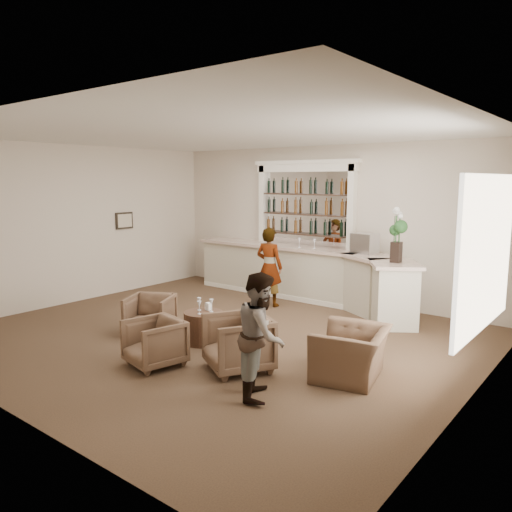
{
  "coord_description": "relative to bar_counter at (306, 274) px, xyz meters",
  "views": [
    {
      "loc": [
        5.45,
        -5.94,
        2.59
      ],
      "look_at": [
        0.1,
        0.9,
        1.25
      ],
      "focal_mm": 35.0,
      "sensor_mm": 36.0,
      "label": 1
    }
  ],
  "objects": [
    {
      "name": "guest",
      "position": [
        2.15,
        -4.4,
        0.18
      ],
      "size": [
        0.87,
        0.92,
        1.51
      ],
      "primitive_type": "imported",
      "rotation": [
        0.0,
        0.0,
        2.11
      ],
      "color": "gray",
      "rests_on": "ground"
    },
    {
      "name": "room_shell",
      "position": [
        0.33,
        -2.29,
        1.77
      ],
      "size": [
        8.04,
        7.02,
        3.32
      ],
      "color": "beige",
      "rests_on": "ground"
    },
    {
      "name": "wine_glass_tbl_b",
      "position": [
        0.31,
        -3.3,
        0.03
      ],
      "size": [
        0.07,
        0.07,
        0.21
      ],
      "primitive_type": null,
      "color": "white",
      "rests_on": "cocktail_table"
    },
    {
      "name": "armchair_left",
      "position": [
        -0.8,
        -3.62,
        -0.24
      ],
      "size": [
        0.97,
        0.98,
        0.67
      ],
      "primitive_type": "imported",
      "rotation": [
        0.0,
        0.0,
        0.47
      ],
      "color": "brown",
      "rests_on": "ground"
    },
    {
      "name": "sommelier",
      "position": [
        -0.37,
        -0.84,
        0.24
      ],
      "size": [
        0.62,
        0.44,
        1.62
      ],
      "primitive_type": "imported",
      "rotation": [
        0.0,
        0.0,
        3.23
      ],
      "color": "gray",
      "rests_on": "ground"
    },
    {
      "name": "wine_glass_bar_left",
      "position": [
        0.15,
        0.06,
        0.67
      ],
      "size": [
        0.07,
        0.07,
        0.21
      ],
      "primitive_type": null,
      "color": "white",
      "rests_on": "bar_counter"
    },
    {
      "name": "flower_vase",
      "position": [
        2.22,
        -0.59,
        1.11
      ],
      "size": [
        0.25,
        0.25,
        0.96
      ],
      "color": "black",
      "rests_on": "bar_counter"
    },
    {
      "name": "wine_glass_tbl_a",
      "position": [
        0.09,
        -3.35,
        0.03
      ],
      "size": [
        0.07,
        0.07,
        0.21
      ],
      "primitive_type": null,
      "color": "white",
      "rests_on": "cocktail_table"
    },
    {
      "name": "armchair_far",
      "position": [
        2.74,
        -3.22,
        -0.24
      ],
      "size": [
        1.1,
        1.2,
        0.66
      ],
      "primitive_type": "imported",
      "rotation": [
        0.0,
        0.0,
        -1.34
      ],
      "color": "brown",
      "rests_on": "ground"
    },
    {
      "name": "back_bar_alcove",
      "position": [
        -0.34,
        0.41,
        1.46
      ],
      "size": [
        2.64,
        0.25,
        3.0
      ],
      "color": "white",
      "rests_on": "ground"
    },
    {
      "name": "napkin_holder",
      "position": [
        0.19,
        -3.24,
        -0.01
      ],
      "size": [
        0.08,
        0.08,
        0.12
      ],
      "primitive_type": "cube",
      "color": "white",
      "rests_on": "cocktail_table"
    },
    {
      "name": "wine_glass_tbl_c",
      "position": [
        0.25,
        -3.51,
        0.03
      ],
      "size": [
        0.07,
        0.07,
        0.21
      ],
      "primitive_type": null,
      "color": "white",
      "rests_on": "cocktail_table"
    },
    {
      "name": "cocktail_table",
      "position": [
        0.21,
        -3.38,
        -0.32
      ],
      "size": [
        0.63,
        0.63,
        0.5
      ],
      "primitive_type": "cylinder",
      "color": "#523223",
      "rests_on": "ground"
    },
    {
      "name": "bar_counter",
      "position": [
        0.0,
        0.0,
        0.0
      ],
      "size": [
        5.72,
        1.8,
        1.14
      ],
      "color": "beige",
      "rests_on": "ground"
    },
    {
      "name": "armchair_center",
      "position": [
        0.37,
        -4.54,
        -0.24
      ],
      "size": [
        0.85,
        0.87,
        0.66
      ],
      "primitive_type": "imported",
      "rotation": [
        0.0,
        0.0,
        -0.22
      ],
      "color": "brown",
      "rests_on": "ground"
    },
    {
      "name": "ground",
      "position": [
        0.16,
        -3.0,
        -0.57
      ],
      "size": [
        8.0,
        8.0,
        0.0
      ],
      "primitive_type": "plane",
      "color": "brown",
      "rests_on": "ground"
    },
    {
      "name": "armchair_right",
      "position": [
        1.4,
        -3.94,
        -0.19
      ],
      "size": [
        1.13,
        1.14,
        0.77
      ],
      "primitive_type": "imported",
      "rotation": [
        0.0,
        0.0,
        -0.53
      ],
      "color": "brown",
      "rests_on": "ground"
    },
    {
      "name": "espresso_machine",
      "position": [
        1.29,
        0.08,
        0.76
      ],
      "size": [
        0.49,
        0.42,
        0.4
      ],
      "primitive_type": "cube",
      "rotation": [
        0.0,
        0.0,
        -0.11
      ],
      "color": "silver",
      "rests_on": "bar_counter"
    },
    {
      "name": "wine_glass_bar_right",
      "position": [
        -0.18,
        -0.01,
        0.67
      ],
      "size": [
        0.07,
        0.07,
        0.21
      ],
      "primitive_type": null,
      "color": "white",
      "rests_on": "bar_counter"
    }
  ]
}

